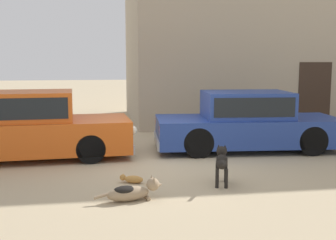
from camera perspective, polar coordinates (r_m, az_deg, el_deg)
The scene contains 6 objects.
ground_plane at distance 9.06m, azimuth -1.07°, elevation -5.85°, with size 80.00×80.00×0.00m, color tan.
parked_sedan_nearest at distance 9.92m, azimuth -18.20°, elevation -0.74°, with size 4.66×1.93×1.49m.
parked_sedan_second at distance 10.55m, azimuth 10.42°, elevation -0.17°, with size 4.62×2.06×1.42m.
stray_dog_spotted at distance 7.60m, azimuth 7.14°, elevation -5.36°, with size 0.38×1.00×0.64m.
stray_dog_tan at distance 6.76m, azimuth -4.75°, elevation -9.40°, with size 1.09×0.36×0.36m.
stray_cat at distance 7.71m, azimuth -4.74°, elevation -7.81°, with size 0.54×0.37×0.16m.
Camera 1 is at (-1.26, -8.71, 2.15)m, focal length 46.00 mm.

